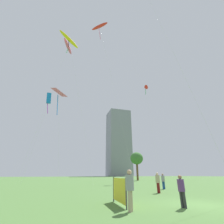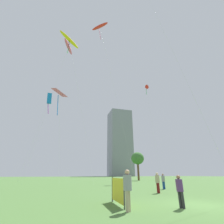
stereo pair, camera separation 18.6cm
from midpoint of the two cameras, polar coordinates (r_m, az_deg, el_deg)
The scene contains 14 objects.
ground at distance 11.67m, azimuth 28.49°, elevation -27.18°, with size 280.00×280.00×0.00m, color #4C7538.
person_standing_0 at distance 10.19m, azimuth 23.04°, elevation -23.85°, with size 0.36×0.36×1.60m.
person_standing_1 at distance 8.67m, azimuth 5.70°, elevation -25.00°, with size 0.41×0.41×1.86m.
person_standing_2 at distance 21.73m, azimuth 17.55°, elevation -22.19°, with size 0.38×0.38×1.73m.
person_standing_3 at distance 17.20m, azimuth 15.73°, elevation -22.64°, with size 0.40×0.40×1.81m.
kite_flying_1 at distance 50.21m, azimuth 11.70°, elevation 8.55°, with size 3.29×1.25×27.11m.
kite_flying_2 at distance 40.50m, azimuth -15.62°, elevation 21.62°, with size 5.87×4.07×29.65m.
kite_flying_3 at distance 43.04m, azimuth -4.52°, elevation 28.18°, with size 11.02×4.19×35.71m.
kite_flying_5 at distance 27.37m, azimuth -18.57°, elevation 6.31°, with size 3.66×11.83×14.72m.
kite_flying_6 at distance 37.12m, azimuth -15.19°, elevation 23.68°, with size 9.38×4.28×28.28m.
kite_flying_7 at distance 33.52m, azimuth -21.81°, elevation 4.52°, with size 3.97×6.15×16.54m.
park_tree_1 at distance 51.00m, azimuth 8.70°, elevation -16.17°, with size 3.80×3.80×8.01m.
distant_highrise_0 at distance 162.60m, azimuth 2.31°, elevation -10.75°, with size 21.02×19.97×63.41m, color gray.
event_banner at distance 10.41m, azimuth 2.00°, elevation -26.09°, with size 0.40×2.61×1.48m.
Camera 1 is at (-8.50, -7.89, 1.63)m, focal length 25.58 mm.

